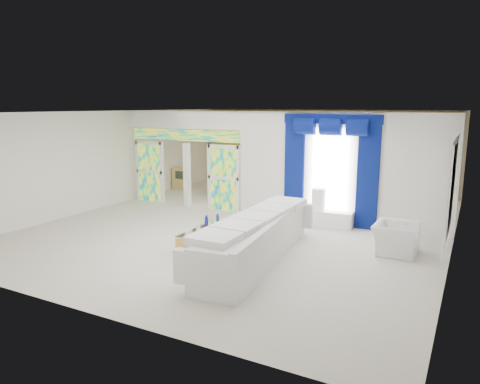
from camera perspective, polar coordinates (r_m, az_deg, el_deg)
The scene contains 22 objects.
floor at distance 12.25m, azimuth 1.40°, elevation -3.98°, with size 12.00×12.00×0.00m, color #B7AF9E.
dividing_wall at distance 12.12m, azimuth 12.72°, elevation 2.83°, with size 5.70×0.18×3.00m, color white.
dividing_header at distance 14.16m, azimuth -7.20°, elevation 9.15°, with size 4.30×0.18×0.55m, color white.
stained_panel_left at distance 15.17m, azimuth -11.45°, elevation 2.59°, with size 0.95×0.04×2.00m, color #994C3F.
stained_panel_right at distance 13.56m, azimuth -2.08°, elevation 1.82°, with size 0.95×0.04×2.00m, color #994C3F.
stained_transom at distance 14.18m, azimuth -7.15°, elevation 7.23°, with size 4.00×0.05×0.35m, color #994C3F.
window_pane at distance 12.10m, azimuth 11.45°, elevation 2.63°, with size 1.00×0.02×2.30m, color white.
blue_drape_left at distance 12.39m, azimuth 6.96°, elevation 2.73°, with size 0.55×0.10×2.80m, color #05044C.
blue_drape_right at distance 11.83m, azimuth 16.04°, elevation 1.99°, with size 0.55×0.10×2.80m, color #05044C.
blue_pelmet at distance 11.95m, azimuth 11.66°, elevation 9.13°, with size 2.60×0.12×0.25m, color #05044C.
wall_mirror at distance 9.73m, azimuth 25.53°, elevation 0.34°, with size 0.04×2.70×1.90m, color white.
gold_curtains at distance 17.39m, azimuth 10.19°, elevation 5.35°, with size 9.70×0.12×2.90m, color gold.
white_sofa at distance 9.31m, azimuth 2.13°, elevation -6.17°, with size 0.95×4.43×0.84m, color silver.
coffee_table at distance 10.25m, azimuth -3.98°, elevation -5.84°, with size 0.61×1.82×0.40m, color gold.
console_table at distance 12.10m, azimuth 11.27°, elevation -3.37°, with size 1.24×0.39×0.41m, color white.
table_lamp at distance 12.07m, azimuth 10.00°, elevation -0.93°, with size 0.36×0.36×0.58m, color silver.
armchair at distance 10.31m, azimuth 19.27°, elevation -5.61°, with size 1.01×0.89×0.66m, color silver.
grand_piano at distance 16.43m, azimuth 1.15°, elevation 1.69°, with size 1.52×1.99×1.00m, color black.
piano_bench at distance 15.11m, azimuth -1.60°, elevation -0.49°, with size 0.92×0.36×0.31m, color black.
tv_console at distance 17.37m, azimuth -7.47°, elevation 1.82°, with size 0.57×0.52×0.83m, color tan.
chandelier at distance 15.92m, azimuth -0.51°, elevation 9.16°, with size 0.60×0.60×0.60m, color gold.
decanters at distance 10.21m, azimuth -4.15°, elevation -4.11°, with size 0.12×0.88×0.28m.
Camera 1 is at (5.28, -10.58, 3.18)m, focal length 33.38 mm.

